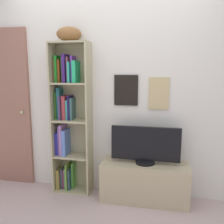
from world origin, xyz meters
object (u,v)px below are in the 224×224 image
tv_stand (145,182)px  television (145,146)px  football (69,34)px  door (4,108)px  bookshelf (69,119)px

tv_stand → television: (0.00, 0.00, 0.44)m
football → door: bearing=174.4°
bookshelf → television: (0.95, -0.08, -0.25)m
television → door: (-1.89, 0.15, 0.35)m
tv_stand → television: bearing=90.0°
bookshelf → tv_stand: bearing=-5.2°
television → door: 1.93m
bookshelf → football: bearing=-30.0°
bookshelf → tv_stand: size_ratio=1.83×
tv_stand → bookshelf: bearing=174.8°
football → television: (0.91, -0.06, -1.26)m
television → door: size_ratio=0.38×
football → television: 1.55m
football → tv_stand: 1.93m
tv_stand → door: door is taller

